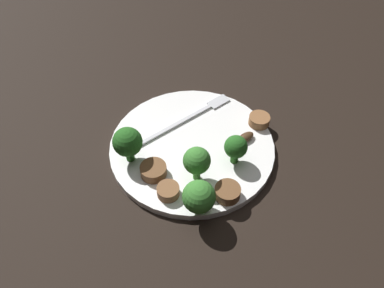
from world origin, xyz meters
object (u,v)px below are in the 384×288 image
at_px(plate, 192,147).
at_px(fork, 190,117).
at_px(sausage_slice_1, 259,120).
at_px(sausage_slice_3, 168,191).
at_px(broccoli_floret_0, 128,142).
at_px(broccoli_floret_3, 199,197).
at_px(broccoli_floret_1, 197,161).
at_px(sausage_slice_2, 153,170).
at_px(broccoli_floret_2, 236,148).
at_px(mushroom_3, 246,137).
at_px(mushroom_5, 121,136).
at_px(sausage_slice_0, 227,192).

bearing_deg(plate, fork, 38.19).
bearing_deg(sausage_slice_1, fork, 118.63).
bearing_deg(sausage_slice_3, broccoli_floret_0, 78.31).
relative_size(broccoli_floret_3, sausage_slice_1, 1.62).
xyz_separation_m(broccoli_floret_1, sausage_slice_2, (-0.03, 0.05, -0.03)).
distance_m(broccoli_floret_1, broccoli_floret_2, 0.06).
relative_size(broccoli_floret_2, broccoli_floret_3, 0.89).
distance_m(broccoli_floret_0, mushroom_3, 0.17).
xyz_separation_m(broccoli_floret_3, sausage_slice_1, (0.18, 0.01, -0.02)).
xyz_separation_m(broccoli_floret_3, sausage_slice_2, (0.01, 0.08, -0.02)).
bearing_deg(mushroom_5, mushroom_3, -55.95).
relative_size(sausage_slice_1, sausage_slice_3, 1.08).
height_order(broccoli_floret_1, sausage_slice_0, broccoli_floret_1).
xyz_separation_m(sausage_slice_1, sausage_slice_3, (-0.18, 0.03, -0.00)).
xyz_separation_m(broccoli_floret_2, sausage_slice_2, (-0.08, 0.08, -0.02)).
bearing_deg(plate, mushroom_3, -48.66).
height_order(broccoli_floret_0, sausage_slice_2, broccoli_floret_0).
height_order(sausage_slice_1, mushroom_5, sausage_slice_1).
distance_m(broccoli_floret_0, broccoli_floret_2, 0.15).
height_order(broccoli_floret_0, mushroom_3, broccoli_floret_0).
bearing_deg(sausage_slice_0, plate, 62.11).
bearing_deg(sausage_slice_3, broccoli_floret_3, -87.36).
bearing_deg(broccoli_floret_1, plate, 40.89).
distance_m(sausage_slice_2, sausage_slice_3, 0.04).
bearing_deg(sausage_slice_1, broccoli_floret_2, -175.32).
bearing_deg(sausage_slice_3, broccoli_floret_2, -23.18).
bearing_deg(plate, sausage_slice_0, -117.89).
xyz_separation_m(plate, sausage_slice_2, (-0.07, 0.01, 0.01)).
xyz_separation_m(broccoli_floret_1, broccoli_floret_3, (-0.04, -0.03, -0.00)).
distance_m(fork, broccoli_floret_0, 0.12).
distance_m(broccoli_floret_3, sausage_slice_1, 0.18).
relative_size(plate, sausage_slice_0, 7.13).
bearing_deg(sausage_slice_2, broccoli_floret_0, 87.66).
bearing_deg(mushroom_3, broccoli_floret_1, 168.89).
bearing_deg(sausage_slice_1, broccoli_floret_1, 172.07).
height_order(broccoli_floret_2, mushroom_5, broccoli_floret_2).
xyz_separation_m(fork, sausage_slice_2, (-0.12, -0.02, 0.01)).
xyz_separation_m(sausage_slice_0, sausage_slice_1, (0.14, 0.03, -0.00)).
bearing_deg(broccoli_floret_0, sausage_slice_3, -101.69).
bearing_deg(sausage_slice_0, mushroom_5, 90.98).
xyz_separation_m(plate, sausage_slice_3, (-0.09, -0.03, 0.01)).
height_order(sausage_slice_0, sausage_slice_1, same).
bearing_deg(broccoli_floret_0, plate, -36.94).
height_order(plate, broccoli_floret_3, broccoli_floret_3).
bearing_deg(broccoli_floret_2, mushroom_5, 110.09).
relative_size(broccoli_floret_2, mushroom_5, 2.13).
xyz_separation_m(plate, mushroom_5, (-0.05, 0.09, 0.01)).
bearing_deg(sausage_slice_1, sausage_slice_0, -168.23).
xyz_separation_m(broccoli_floret_3, sausage_slice_3, (-0.00, 0.05, -0.02)).
bearing_deg(sausage_slice_2, sausage_slice_1, -22.86).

